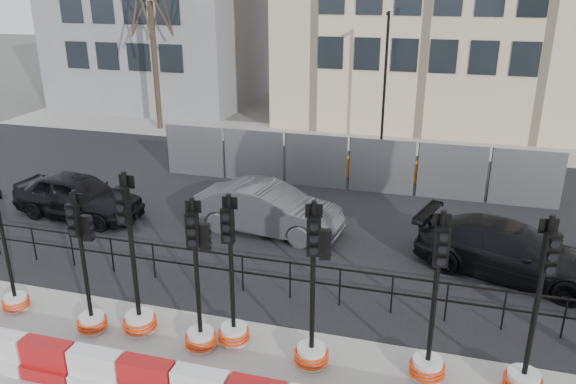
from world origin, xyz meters
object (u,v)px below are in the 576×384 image
(traffic_signal_d, at_px, (200,315))
(car_a, at_px, (78,196))
(traffic_signal_h, at_px, (527,360))
(car_c, at_px, (510,251))
(traffic_signal_a, at_px, (12,286))

(traffic_signal_d, height_order, car_a, traffic_signal_d)
(traffic_signal_h, distance_m, car_c, 4.68)
(traffic_signal_h, relative_size, car_c, 0.69)
(traffic_signal_h, height_order, car_a, traffic_signal_h)
(traffic_signal_a, relative_size, traffic_signal_h, 0.86)
(traffic_signal_a, xyz_separation_m, traffic_signal_h, (11.03, 0.19, 0.11))
(car_a, bearing_deg, traffic_signal_a, -153.93)
(car_a, bearing_deg, traffic_signal_h, -105.29)
(traffic_signal_a, xyz_separation_m, traffic_signal_d, (4.75, -0.18, 0.17))
(traffic_signal_d, relative_size, car_c, 0.65)
(traffic_signal_a, distance_m, traffic_signal_d, 4.76)
(traffic_signal_d, bearing_deg, traffic_signal_a, 164.82)
(traffic_signal_h, bearing_deg, traffic_signal_a, 163.61)
(traffic_signal_d, relative_size, car_a, 0.76)
(car_c, bearing_deg, traffic_signal_h, -163.94)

